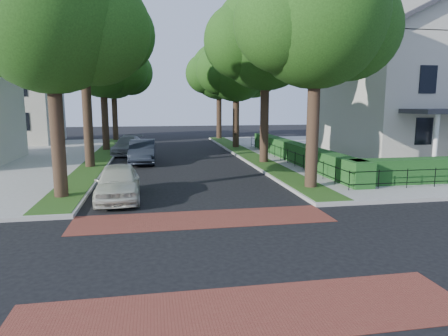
{
  "coord_description": "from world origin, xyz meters",
  "views": [
    {
      "loc": [
        -1.68,
        -10.19,
        4.03
      ],
      "look_at": [
        0.93,
        4.36,
        1.6
      ],
      "focal_mm": 32.0,
      "sensor_mm": 36.0,
      "label": 1
    }
  ],
  "objects": [
    {
      "name": "house_left_far",
      "position": [
        -15.49,
        31.99,
        5.04
      ],
      "size": [
        10.0,
        9.0,
        10.14
      ],
      "color": "#B9B7A6",
      "rests_on": "sidewalk_nw"
    },
    {
      "name": "parked_car_rear",
      "position": [
        -3.6,
        21.77,
        0.7
      ],
      "size": [
        2.6,
        5.06,
        1.4
      ],
      "primitive_type": "imported",
      "rotation": [
        0.0,
        0.0,
        -0.14
      ],
      "color": "gray",
      "rests_on": "ground"
    },
    {
      "name": "parked_car_middle",
      "position": [
        -2.39,
        16.99,
        0.78
      ],
      "size": [
        1.73,
        4.76,
        1.56
      ],
      "primitive_type": "imported",
      "rotation": [
        0.0,
        0.0,
        -0.02
      ],
      "color": "#1F252F",
      "rests_on": "ground"
    },
    {
      "name": "fence_main_road",
      "position": [
        6.9,
        15.0,
        0.6
      ],
      "size": [
        0.06,
        18.0,
        0.9
      ],
      "primitive_type": null,
      "color": "black",
      "rests_on": "sidewalk_ne"
    },
    {
      "name": "crosswalk_near",
      "position": [
        0.0,
        -3.2,
        0.01
      ],
      "size": [
        9.0,
        2.2,
        0.01
      ],
      "primitive_type": "cube",
      "color": "maroon",
      "rests_on": "ground"
    },
    {
      "name": "sidewalk_ne",
      "position": [
        19.5,
        19.0,
        0.07
      ],
      "size": [
        30.0,
        30.0,
        0.15
      ],
      "primitive_type": "cube",
      "color": "gray",
      "rests_on": "ground"
    },
    {
      "name": "grass_strip_ne",
      "position": [
        5.4,
        19.1,
        0.16
      ],
      "size": [
        1.6,
        29.8,
        0.02
      ],
      "primitive_type": "cube",
      "color": "#1F4012",
      "rests_on": "sidewalk_ne"
    },
    {
      "name": "parked_car_front",
      "position": [
        -3.16,
        6.64,
        0.75
      ],
      "size": [
        1.91,
        4.45,
        1.5
      ],
      "primitive_type": "imported",
      "rotation": [
        0.0,
        0.0,
        0.03
      ],
      "color": "beige",
      "rests_on": "ground"
    },
    {
      "name": "hedge_main_road",
      "position": [
        7.7,
        15.0,
        0.75
      ],
      "size": [
        1.0,
        18.0,
        1.2
      ],
      "primitive_type": "cube",
      "color": "#1A4417",
      "rests_on": "sidewalk_ne"
    },
    {
      "name": "house_victorian",
      "position": [
        17.51,
        15.92,
        6.02
      ],
      "size": [
        13.0,
        13.05,
        12.48
      ],
      "color": "#B9B7A6",
      "rests_on": "sidewalk_ne"
    },
    {
      "name": "crosswalk_far",
      "position": [
        0.0,
        3.2,
        0.01
      ],
      "size": [
        9.0,
        2.2,
        0.01
      ],
      "primitive_type": "cube",
      "color": "maroon",
      "rests_on": "ground"
    },
    {
      "name": "tree_right_back",
      "position": [
        5.6,
        33.23,
        7.27
      ],
      "size": [
        7.5,
        6.45,
        10.2
      ],
      "color": "black",
      "rests_on": "sidewalk_ne"
    },
    {
      "name": "tree_left_back",
      "position": [
        -5.4,
        33.24,
        7.41
      ],
      "size": [
        7.75,
        6.66,
        10.44
      ],
      "color": "black",
      "rests_on": "sidewalk_nw"
    },
    {
      "name": "tree_left_far",
      "position": [
        -5.4,
        24.22,
        7.12
      ],
      "size": [
        7.0,
        6.02,
        9.86
      ],
      "color": "black",
      "rests_on": "sidewalk_nw"
    },
    {
      "name": "tree_left_mid",
      "position": [
        -5.39,
        15.24,
        8.34
      ],
      "size": [
        8.0,
        6.88,
        11.48
      ],
      "color": "black",
      "rests_on": "sidewalk_nw"
    },
    {
      "name": "grass_strip_nw",
      "position": [
        -5.4,
        19.1,
        0.16
      ],
      "size": [
        1.6,
        29.8,
        0.02
      ],
      "primitive_type": "cube",
      "color": "#1F4012",
      "rests_on": "sidewalk_nw"
    },
    {
      "name": "tree_right_near",
      "position": [
        5.6,
        7.24,
        7.63
      ],
      "size": [
        7.75,
        6.67,
        10.66
      ],
      "color": "black",
      "rests_on": "sidewalk_ne"
    },
    {
      "name": "tree_left_near",
      "position": [
        -5.4,
        7.23,
        7.27
      ],
      "size": [
        7.5,
        6.45,
        10.2
      ],
      "color": "black",
      "rests_on": "sidewalk_nw"
    },
    {
      "name": "tree_right_far",
      "position": [
        5.6,
        24.22,
        6.91
      ],
      "size": [
        7.25,
        6.23,
        9.74
      ],
      "color": "black",
      "rests_on": "sidewalk_ne"
    },
    {
      "name": "ground",
      "position": [
        0.0,
        0.0,
        0.0
      ],
      "size": [
        120.0,
        120.0,
        0.0
      ],
      "primitive_type": "plane",
      "color": "black",
      "rests_on": "ground"
    },
    {
      "name": "tree_right_mid",
      "position": [
        5.61,
        15.25,
        7.99
      ],
      "size": [
        8.25,
        7.09,
        11.22
      ],
      "color": "black",
      "rests_on": "sidewalk_ne"
    }
  ]
}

